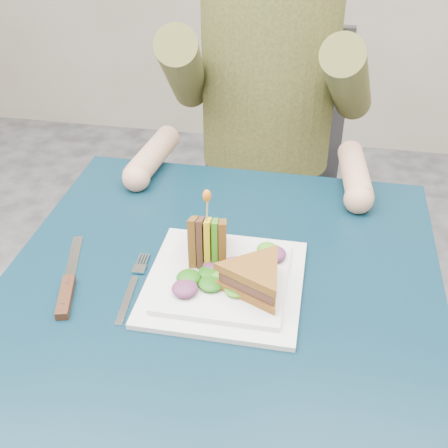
% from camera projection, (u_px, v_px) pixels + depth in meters
% --- Properties ---
extents(table, '(0.75, 0.75, 0.73)m').
position_uv_depth(table, '(221.00, 310.00, 1.01)').
color(table, black).
rests_on(table, ground).
extents(chair, '(0.42, 0.40, 0.93)m').
position_uv_depth(chair, '(268.00, 166.00, 1.67)').
color(chair, '#47474C').
rests_on(chair, ground).
extents(diner, '(0.54, 0.59, 0.74)m').
position_uv_depth(diner, '(269.00, 54.00, 1.37)').
color(diner, '#4B4B22').
rests_on(diner, chair).
extents(plate, '(0.26, 0.26, 0.02)m').
position_uv_depth(plate, '(224.00, 281.00, 0.94)').
color(plate, white).
rests_on(plate, table).
extents(sandwich_flat, '(0.18, 0.18, 0.05)m').
position_uv_depth(sandwich_flat, '(255.00, 278.00, 0.90)').
color(sandwich_flat, brown).
rests_on(sandwich_flat, plate).
extents(sandwich_upright, '(0.09, 0.15, 0.15)m').
position_uv_depth(sandwich_upright, '(208.00, 241.00, 0.96)').
color(sandwich_upright, brown).
rests_on(sandwich_upright, plate).
extents(fork, '(0.03, 0.18, 0.01)m').
position_uv_depth(fork, '(132.00, 288.00, 0.94)').
color(fork, silver).
rests_on(fork, table).
extents(knife, '(0.08, 0.22, 0.02)m').
position_uv_depth(knife, '(67.00, 289.00, 0.93)').
color(knife, silver).
rests_on(knife, table).
extents(toothpick, '(0.01, 0.01, 0.06)m').
position_uv_depth(toothpick, '(207.00, 210.00, 0.92)').
color(toothpick, tan).
rests_on(toothpick, sandwich_upright).
extents(toothpick_frill, '(0.01, 0.01, 0.02)m').
position_uv_depth(toothpick_frill, '(207.00, 196.00, 0.91)').
color(toothpick_frill, orange).
rests_on(toothpick_frill, sandwich_upright).
extents(lettuce_spill, '(0.15, 0.13, 0.02)m').
position_uv_depth(lettuce_spill, '(228.00, 268.00, 0.94)').
color(lettuce_spill, '#337A14').
rests_on(lettuce_spill, plate).
extents(onion_ring, '(0.04, 0.04, 0.02)m').
position_uv_depth(onion_ring, '(234.00, 268.00, 0.93)').
color(onion_ring, '#9E4C7A').
rests_on(onion_ring, plate).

